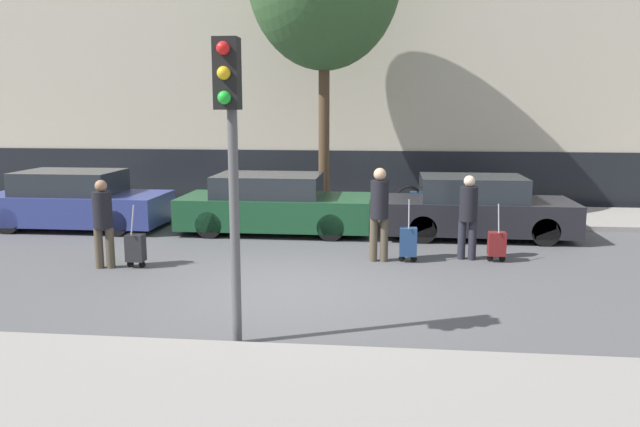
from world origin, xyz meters
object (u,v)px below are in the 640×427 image
Objects in this scene: parked_car_0 at (76,201)px; parked_car_2 at (477,208)px; trolley_right at (497,244)px; traffic_light at (230,131)px; pedestrian_center at (379,208)px; pedestrian_left at (103,219)px; trolley_left at (135,248)px; trolley_center at (408,242)px; parked_car_1 at (274,205)px; pedestrian_right at (468,212)px; parked_bicycle at (429,199)px.

parked_car_2 is (9.43, 0.00, -0.01)m from parked_car_0.
traffic_light is at bearing -129.72° from trolley_right.
traffic_light is at bearing 68.42° from pedestrian_center.
pedestrian_left reaches higher than trolley_left.
parked_car_0 is 1.14× the size of traffic_light.
trolley_center is at bearing 63.60° from traffic_light.
pedestrian_left reaches higher than parked_car_1.
pedestrian_right reaches higher than parked_car_1.
traffic_light reaches higher than parked_car_1.
pedestrian_left is at bearing -170.07° from trolley_right.
parked_car_1 is 7.36m from traffic_light.
pedestrian_right is at bearing -28.44° from parked_car_1.
parked_car_1 is at bearing 96.44° from traffic_light.
traffic_light is (-3.35, -4.80, 1.70)m from pedestrian_right.
pedestrian_center is 0.49× the size of traffic_light.
trolley_center is (3.02, -2.56, -0.25)m from parked_car_1.
pedestrian_left is at bearing 10.90° from pedestrian_center.
pedestrian_center is 1.10× the size of pedestrian_right.
traffic_light reaches higher than pedestrian_left.
pedestrian_left is 5.04m from pedestrian_center.
traffic_light reaches higher than pedestrian_center.
pedestrian_center is (4.93, 1.04, 0.10)m from pedestrian_left.
parked_bicycle is (3.71, 2.26, -0.15)m from parked_car_1.
parked_car_0 is at bearing 166.41° from trolley_right.
parked_car_1 is (4.81, 0.07, -0.01)m from parked_car_0.
trolley_center is (5.48, 1.05, -0.52)m from pedestrian_left.
pedestrian_center reaches higher than pedestrian_left.
parked_car_0 is 2.59× the size of pedestrian_right.
parked_car_2 is at bearing -163.26° from pedestrian_left.
pedestrian_center is at bearing 12.20° from trolley_left.
parked_car_2 is 2.31× the size of pedestrian_center.
parked_car_0 is 9.77m from trolley_right.
pedestrian_left is (-2.46, -3.62, 0.27)m from parked_car_1.
pedestrian_right is 0.91× the size of parked_bicycle.
traffic_light reaches higher than trolley_left.
pedestrian_center is at bearing 69.47° from traffic_light.
parked_car_0 is 3.51× the size of trolley_center.
pedestrian_left is 1.45× the size of trolley_right.
trolley_center is 0.67× the size of parked_bicycle.
pedestrian_right is (4.15, -2.25, 0.28)m from parked_car_1.
trolley_center is 1.28m from pedestrian_right.
pedestrian_right is at bearing 11.88° from trolley_left.
pedestrian_right is (-0.47, -2.18, 0.27)m from parked_car_2.
parked_bicycle is at bearing -105.37° from pedestrian_center.
parked_car_0 is 8.22m from trolley_center.
trolley_left is 6.22m from pedestrian_right.
trolley_right reaches higher than parked_bicycle.
traffic_light reaches higher than parked_car_0.
pedestrian_center is at bearing -130.53° from parked_car_2.
trolley_left is 4.98m from traffic_light.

